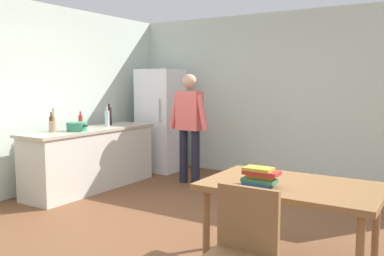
# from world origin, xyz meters

# --- Properties ---
(ground_plane) EXTENTS (14.00, 14.00, 0.00)m
(ground_plane) POSITION_xyz_m (0.00, 0.00, 0.00)
(ground_plane) COLOR brown
(wall_back) EXTENTS (6.40, 0.12, 2.70)m
(wall_back) POSITION_xyz_m (0.00, 3.00, 1.35)
(wall_back) COLOR silver
(wall_back) RESTS_ON ground_plane
(wall_left) EXTENTS (0.12, 5.60, 2.70)m
(wall_left) POSITION_xyz_m (-2.60, 0.20, 1.35)
(wall_left) COLOR silver
(wall_left) RESTS_ON ground_plane
(kitchen_counter) EXTENTS (0.64, 2.20, 0.90)m
(kitchen_counter) POSITION_xyz_m (-2.00, 0.80, 0.45)
(kitchen_counter) COLOR beige
(kitchen_counter) RESTS_ON ground_plane
(refrigerator) EXTENTS (0.70, 0.67, 1.80)m
(refrigerator) POSITION_xyz_m (-1.90, 2.40, 0.90)
(refrigerator) COLOR white
(refrigerator) RESTS_ON ground_plane
(person) EXTENTS (0.70, 0.22, 1.70)m
(person) POSITION_xyz_m (-0.95, 1.85, 0.98)
(person) COLOR #1E1E2D
(person) RESTS_ON ground_plane
(dining_table) EXTENTS (1.40, 0.90, 0.75)m
(dining_table) POSITION_xyz_m (1.40, -0.30, 0.67)
(dining_table) COLOR olive
(dining_table) RESTS_ON ground_plane
(chair) EXTENTS (0.42, 0.42, 0.91)m
(chair) POSITION_xyz_m (1.40, -1.27, 0.53)
(chair) COLOR olive
(chair) RESTS_ON ground_plane
(cooking_pot) EXTENTS (0.40, 0.28, 0.12)m
(cooking_pot) POSITION_xyz_m (-1.93, 0.47, 0.96)
(cooking_pot) COLOR #2D845B
(cooking_pot) RESTS_ON kitchen_counter
(utensil_jar) EXTENTS (0.11, 0.11, 0.32)m
(utensil_jar) POSITION_xyz_m (-2.13, 0.22, 0.98)
(utensil_jar) COLOR tan
(utensil_jar) RESTS_ON kitchen_counter
(bottle_water_clear) EXTENTS (0.07, 0.07, 0.30)m
(bottle_water_clear) POSITION_xyz_m (-1.99, 1.14, 1.03)
(bottle_water_clear) COLOR silver
(bottle_water_clear) RESTS_ON kitchen_counter
(bottle_sauce_red) EXTENTS (0.06, 0.06, 0.24)m
(bottle_sauce_red) POSITION_xyz_m (-2.24, 0.83, 1.00)
(bottle_sauce_red) COLOR #B22319
(bottle_sauce_red) RESTS_ON kitchen_counter
(bottle_wine_dark) EXTENTS (0.08, 0.08, 0.34)m
(bottle_wine_dark) POSITION_xyz_m (-2.11, 1.30, 1.05)
(bottle_wine_dark) COLOR black
(bottle_wine_dark) RESTS_ON kitchen_counter
(bottle_beer_brown) EXTENTS (0.06, 0.06, 0.26)m
(bottle_beer_brown) POSITION_xyz_m (-2.24, 0.29, 1.01)
(bottle_beer_brown) COLOR #5B3314
(bottle_beer_brown) RESTS_ON kitchen_counter
(book_stack) EXTENTS (0.29, 0.20, 0.15)m
(book_stack) POSITION_xyz_m (1.21, -0.50, 0.82)
(book_stack) COLOR #284C8E
(book_stack) RESTS_ON dining_table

